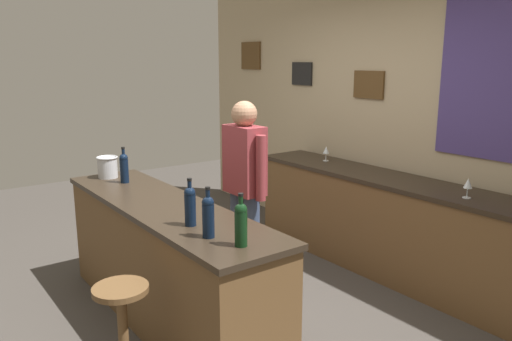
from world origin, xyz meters
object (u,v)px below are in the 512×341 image
(wine_bottle_c, at_px, (208,215))
(wine_glass_b, at_px, (468,184))
(bartender, at_px, (245,184))
(ice_bucket, at_px, (107,167))
(bar_stool, at_px, (123,322))
(wine_glass_a, at_px, (326,150))
(wine_bottle_a, at_px, (124,167))
(wine_bottle_d, at_px, (241,223))
(wine_bottle_b, at_px, (190,205))

(wine_bottle_c, bearing_deg, wine_glass_b, 79.18)
(bartender, height_order, ice_bucket, bartender)
(bartender, xyz_separation_m, bar_stool, (0.69, -1.36, -0.48))
(wine_bottle_c, height_order, wine_glass_a, wine_bottle_c)
(wine_bottle_a, relative_size, wine_bottle_d, 1.00)
(wine_glass_a, bearing_deg, wine_bottle_d, -54.74)
(wine_bottle_a, height_order, ice_bucket, wine_bottle_a)
(bar_stool, distance_m, ice_bucket, 1.84)
(wine_bottle_b, height_order, ice_bucket, wine_bottle_b)
(bartender, xyz_separation_m, wine_bottle_b, (0.61, -0.85, 0.12))
(wine_bottle_c, bearing_deg, wine_bottle_b, 175.33)
(bartender, distance_m, wine_bottle_d, 1.35)
(wine_bottle_c, distance_m, wine_bottle_d, 0.24)
(wine_bottle_d, xyz_separation_m, ice_bucket, (-2.06, 0.00, -0.04))
(wine_bottle_a, xyz_separation_m, wine_bottle_b, (1.31, -0.10, 0.00))
(bar_stool, relative_size, wine_bottle_c, 2.22)
(wine_bottle_a, height_order, wine_bottle_b, same)
(bartender, relative_size, bar_stool, 2.38)
(bar_stool, height_order, wine_bottle_c, wine_bottle_c)
(wine_bottle_c, bearing_deg, bartender, 134.70)
(bar_stool, relative_size, wine_bottle_b, 2.22)
(wine_glass_a, height_order, wine_glass_b, same)
(wine_bottle_d, bearing_deg, ice_bucket, 179.88)
(bartender, distance_m, wine_bottle_a, 1.03)
(wine_glass_b, bearing_deg, bar_stool, -102.48)
(wine_bottle_d, bearing_deg, wine_glass_a, 125.26)
(wine_bottle_a, bearing_deg, bar_stool, -23.75)
(wine_glass_b, bearing_deg, wine_bottle_c, -100.82)
(wine_bottle_d, relative_size, wine_glass_a, 1.97)
(ice_bucket, bearing_deg, wine_bottle_d, -0.12)
(wine_bottle_a, bearing_deg, wine_glass_b, 44.83)
(wine_bottle_a, bearing_deg, bartender, 46.64)
(wine_bottle_a, height_order, wine_bottle_d, same)
(bartender, distance_m, wine_glass_b, 1.74)
(bar_stool, xyz_separation_m, wine_bottle_a, (-1.39, 0.61, 0.60))
(ice_bucket, height_order, wine_glass_b, ice_bucket)
(bar_stool, xyz_separation_m, wine_glass_b, (0.57, 2.56, 0.55))
(wine_bottle_c, xyz_separation_m, ice_bucket, (-1.83, 0.08, -0.04))
(wine_bottle_a, height_order, wine_glass_b, wine_bottle_a)
(bar_stool, xyz_separation_m, wine_glass_a, (-1.11, 2.70, 0.55))
(wine_bottle_d, xyz_separation_m, wine_glass_b, (0.17, 2.00, -0.05))
(wine_glass_b, bearing_deg, bartender, -136.24)
(bartender, xyz_separation_m, wine_glass_b, (1.25, 1.20, 0.07))
(wine_bottle_b, bearing_deg, bar_stool, -81.07)
(wine_bottle_a, height_order, wine_glass_a, wine_bottle_a)
(wine_bottle_c, xyz_separation_m, wine_glass_b, (0.40, 2.07, -0.05))
(wine_bottle_c, bearing_deg, bar_stool, -109.28)
(ice_bucket, xyz_separation_m, wine_glass_b, (2.22, 1.99, -0.01))
(wine_bottle_a, bearing_deg, wine_bottle_c, -4.53)
(bartender, relative_size, wine_bottle_d, 5.29)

